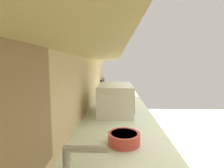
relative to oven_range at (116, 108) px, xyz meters
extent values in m
cube|color=beige|center=(-1.66, 0.36, 0.94)|extent=(4.29, 0.12, 2.81)
cube|color=#EED87F|center=(-2.04, -0.01, -0.03)|extent=(3.37, 0.63, 0.89)
cube|color=silver|center=(-2.04, -0.01, 0.43)|extent=(3.40, 0.66, 0.02)
cube|color=#332819|center=(-1.80, -0.33, -0.03)|extent=(0.01, 0.01, 0.82)
cube|color=#332819|center=(-1.31, -0.33, -0.03)|extent=(0.01, 0.01, 0.82)
cube|color=#332819|center=(-0.83, -0.33, -0.03)|extent=(0.01, 0.01, 0.82)
cube|color=#E9D483|center=(-2.04, 0.14, 1.33)|extent=(2.65, 0.34, 0.69)
cube|color=#997A4C|center=(-3.04, 0.29, 0.82)|extent=(0.51, 0.02, 0.63)
cube|color=white|center=(-3.04, 0.30, 0.82)|extent=(0.45, 0.01, 0.57)
cube|color=black|center=(0.00, 0.00, -0.02)|extent=(0.68, 0.61, 0.91)
cube|color=black|center=(0.00, -0.31, -0.06)|extent=(0.53, 0.01, 0.50)
cube|color=black|center=(0.00, 0.00, 0.45)|extent=(0.65, 0.58, 0.02)
cube|color=black|center=(0.00, 0.28, 0.53)|extent=(0.65, 0.04, 0.18)
cylinder|color=#38383D|center=(-0.15, -0.11, 0.46)|extent=(0.11, 0.11, 0.01)
cylinder|color=#38383D|center=(0.15, -0.11, 0.46)|extent=(0.11, 0.11, 0.01)
cylinder|color=#38383D|center=(-0.15, 0.11, 0.46)|extent=(0.11, 0.11, 0.01)
cylinder|color=#38383D|center=(0.15, 0.11, 0.46)|extent=(0.11, 0.11, 0.01)
cylinder|color=#B7BABF|center=(-3.04, 0.09, 0.68)|extent=(0.02, 0.13, 0.02)
cube|color=white|center=(-1.85, 0.01, 0.58)|extent=(0.51, 0.32, 0.28)
cube|color=black|center=(-1.90, -0.16, 0.58)|extent=(0.32, 0.01, 0.20)
cube|color=#2D2D33|center=(-1.65, -0.16, 0.58)|extent=(0.09, 0.01, 0.20)
cylinder|color=#D84C47|center=(-2.52, -0.05, 0.47)|extent=(0.19, 0.19, 0.07)
cylinder|color=#DF524A|center=(-2.52, -0.05, 0.49)|extent=(0.16, 0.16, 0.03)
cylinder|color=black|center=(-1.31, -0.05, 0.50)|extent=(0.13, 0.13, 0.12)
cylinder|color=black|center=(-1.31, -0.05, 0.57)|extent=(0.03, 0.03, 0.02)
cylinder|color=black|center=(-1.24, -0.05, 0.52)|extent=(0.08, 0.02, 0.05)
camera|label=1|loc=(-3.49, 0.00, 0.92)|focal=27.10mm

